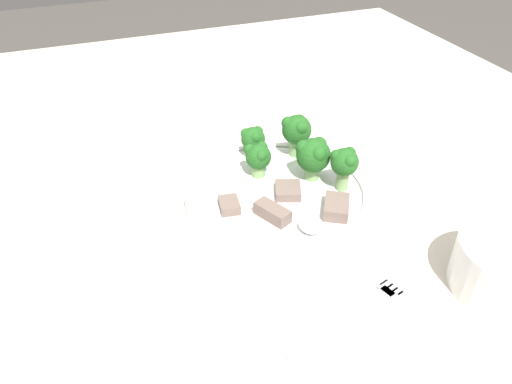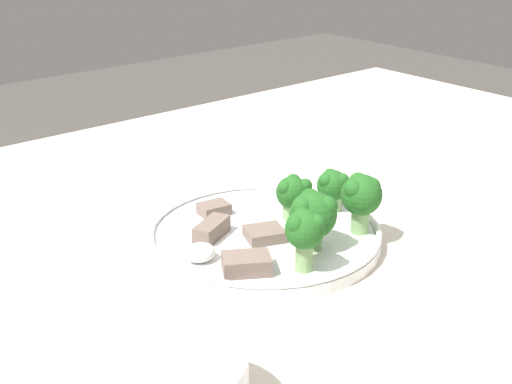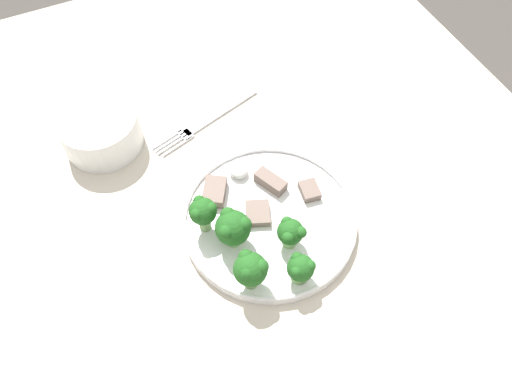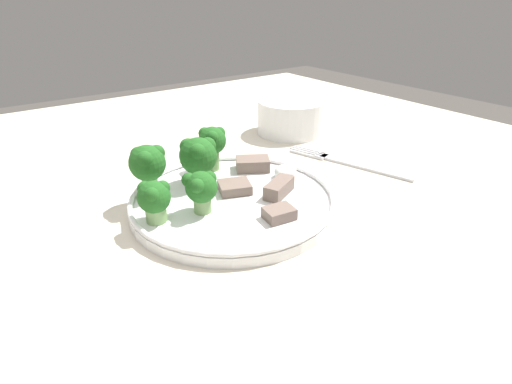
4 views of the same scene
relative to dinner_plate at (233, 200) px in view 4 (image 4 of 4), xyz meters
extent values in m
cube|color=beige|center=(-0.05, 0.07, -0.02)|extent=(1.32, 1.09, 0.03)
cylinder|color=brown|center=(0.55, 0.56, -0.41)|extent=(0.06, 0.06, 0.74)
cylinder|color=white|center=(0.00, 0.00, 0.00)|extent=(0.24, 0.24, 0.01)
torus|color=white|center=(0.00, 0.00, 0.01)|extent=(0.24, 0.24, 0.01)
cube|color=silver|center=(0.22, -0.02, -0.01)|extent=(0.06, 0.14, 0.00)
cube|color=silver|center=(0.20, 0.05, -0.01)|extent=(0.03, 0.02, 0.00)
cube|color=silver|center=(0.20, 0.08, -0.01)|extent=(0.02, 0.05, 0.00)
cube|color=silver|center=(0.19, 0.08, -0.01)|extent=(0.02, 0.05, 0.00)
cube|color=silver|center=(0.19, 0.08, -0.01)|extent=(0.02, 0.05, 0.00)
cube|color=silver|center=(0.18, 0.07, -0.01)|extent=(0.02, 0.05, 0.00)
cylinder|color=white|center=(0.24, 0.17, 0.02)|extent=(0.12, 0.12, 0.06)
cylinder|color=white|center=(0.24, 0.17, 0.02)|extent=(0.10, 0.10, 0.04)
cylinder|color=#7FA866|center=(0.02, 0.09, 0.02)|extent=(0.02, 0.02, 0.03)
sphere|color=#215B1E|center=(0.02, 0.09, 0.05)|extent=(0.04, 0.04, 0.04)
sphere|color=#215B1E|center=(0.04, 0.09, 0.05)|extent=(0.02, 0.02, 0.02)
sphere|color=#215B1E|center=(0.02, 0.10, 0.05)|extent=(0.02, 0.02, 0.02)
sphere|color=#215B1E|center=(0.02, 0.08, 0.05)|extent=(0.02, 0.02, 0.02)
cylinder|color=#7FA866|center=(-0.09, 0.00, 0.01)|extent=(0.02, 0.02, 0.02)
sphere|color=#215B1E|center=(-0.09, 0.00, 0.03)|extent=(0.03, 0.03, 0.03)
sphere|color=#215B1E|center=(-0.08, 0.00, 0.04)|extent=(0.02, 0.02, 0.02)
sphere|color=#215B1E|center=(-0.10, 0.01, 0.04)|extent=(0.02, 0.02, 0.02)
sphere|color=#215B1E|center=(-0.10, -0.01, 0.04)|extent=(0.02, 0.02, 0.02)
cylinder|color=#7FA866|center=(-0.08, 0.06, 0.02)|extent=(0.02, 0.02, 0.03)
sphere|color=#215B1E|center=(-0.08, 0.06, 0.05)|extent=(0.04, 0.04, 0.04)
sphere|color=#215B1E|center=(-0.06, 0.06, 0.05)|extent=(0.02, 0.02, 0.02)
sphere|color=#215B1E|center=(-0.08, 0.07, 0.05)|extent=(0.02, 0.02, 0.02)
sphere|color=#215B1E|center=(-0.08, 0.05, 0.05)|extent=(0.02, 0.02, 0.02)
cylinder|color=#7FA866|center=(-0.04, -0.01, 0.01)|extent=(0.02, 0.02, 0.02)
sphere|color=#215B1E|center=(-0.04, -0.01, 0.03)|extent=(0.04, 0.04, 0.04)
sphere|color=#215B1E|center=(-0.03, -0.01, 0.04)|extent=(0.02, 0.02, 0.02)
sphere|color=#215B1E|center=(-0.05, 0.00, 0.04)|extent=(0.02, 0.02, 0.02)
sphere|color=#215B1E|center=(-0.05, -0.02, 0.04)|extent=(0.02, 0.02, 0.02)
cylinder|color=#7FA866|center=(-0.01, 0.06, 0.01)|extent=(0.02, 0.02, 0.02)
sphere|color=#215B1E|center=(-0.01, 0.06, 0.04)|extent=(0.05, 0.05, 0.05)
sphere|color=#215B1E|center=(0.00, 0.06, 0.05)|extent=(0.02, 0.02, 0.02)
sphere|color=#215B1E|center=(-0.02, 0.07, 0.05)|extent=(0.02, 0.02, 0.02)
sphere|color=#215B1E|center=(-0.02, 0.05, 0.05)|extent=(0.02, 0.02, 0.02)
cube|color=#756056|center=(0.07, 0.05, 0.01)|extent=(0.05, 0.05, 0.02)
cube|color=#756056|center=(0.01, -0.07, 0.01)|extent=(0.03, 0.03, 0.01)
cube|color=#756056|center=(0.01, 0.01, 0.01)|extent=(0.05, 0.04, 0.01)
cube|color=#756056|center=(0.05, -0.03, 0.01)|extent=(0.05, 0.04, 0.02)
ellipsoid|color=white|center=(0.09, 0.01, 0.01)|extent=(0.03, 0.03, 0.02)
camera|label=1|loc=(0.49, -0.22, 0.39)|focal=35.00mm
camera|label=2|loc=(0.44, 0.51, 0.33)|focal=50.00mm
camera|label=3|loc=(-0.30, 0.16, 0.60)|focal=35.00mm
camera|label=4|loc=(-0.23, -0.35, 0.22)|focal=28.00mm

